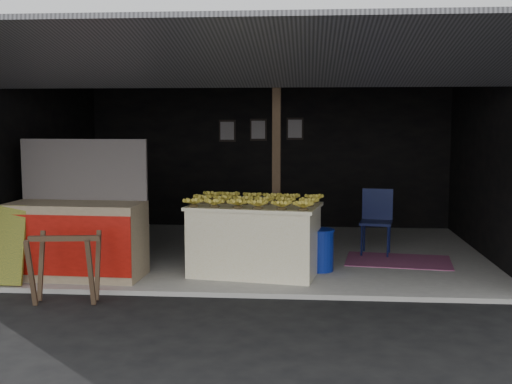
# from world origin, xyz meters

# --- Properties ---
(ground) EXTENTS (80.00, 80.00, 0.00)m
(ground) POSITION_xyz_m (0.00, 0.00, 0.00)
(ground) COLOR black
(ground) RESTS_ON ground
(concrete_slab) EXTENTS (7.00, 5.00, 0.06)m
(concrete_slab) POSITION_xyz_m (0.00, 2.50, 0.03)
(concrete_slab) COLOR gray
(concrete_slab) RESTS_ON ground
(shophouse) EXTENTS (7.40, 7.29, 3.02)m
(shophouse) POSITION_xyz_m (0.00, 2.82, 2.10)
(shophouse) COLOR black
(shophouse) RESTS_ON ground
(banana_table) EXTENTS (1.82, 1.28, 0.93)m
(banana_table) POSITION_xyz_m (0.06, 1.00, 0.53)
(banana_table) COLOR white
(banana_table) RESTS_ON concrete_slab
(banana_pile) EXTENTS (1.69, 1.17, 0.18)m
(banana_pile) POSITION_xyz_m (0.06, 1.00, 1.08)
(banana_pile) COLOR gold
(banana_pile) RESTS_ON banana_table
(white_crate) EXTENTS (0.87, 0.64, 0.90)m
(white_crate) POSITION_xyz_m (-0.03, 1.91, 0.51)
(white_crate) COLOR white
(white_crate) RESTS_ON concrete_slab
(neighbor_stall) EXTENTS (1.77, 0.86, 1.80)m
(neighbor_stall) POSITION_xyz_m (-2.25, 0.64, 0.60)
(neighbor_stall) COLOR #998466
(neighbor_stall) RESTS_ON concrete_slab
(sawhorse) EXTENTS (0.81, 0.78, 0.80)m
(sawhorse) POSITION_xyz_m (-2.00, -0.41, 0.50)
(sawhorse) COLOR #493524
(sawhorse) RESTS_ON ground
(water_barrel) EXTENTS (0.37, 0.37, 0.54)m
(water_barrel) POSITION_xyz_m (0.93, 1.25, 0.33)
(water_barrel) COLOR navy
(water_barrel) RESTS_ON concrete_slab
(plastic_chair) EXTENTS (0.55, 0.55, 0.99)m
(plastic_chair) POSITION_xyz_m (1.82, 2.49, 0.65)
(plastic_chair) COLOR black
(plastic_chair) RESTS_ON concrete_slab
(magenta_rug) EXTENTS (1.62, 1.19, 0.01)m
(magenta_rug) POSITION_xyz_m (2.09, 1.94, 0.07)
(magenta_rug) COLOR #7D1B64
(magenta_rug) RESTS_ON concrete_slab
(picture_frames) EXTENTS (1.62, 0.04, 0.46)m
(picture_frames) POSITION_xyz_m (-0.17, 4.89, 1.93)
(picture_frames) COLOR black
(picture_frames) RESTS_ON shophouse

